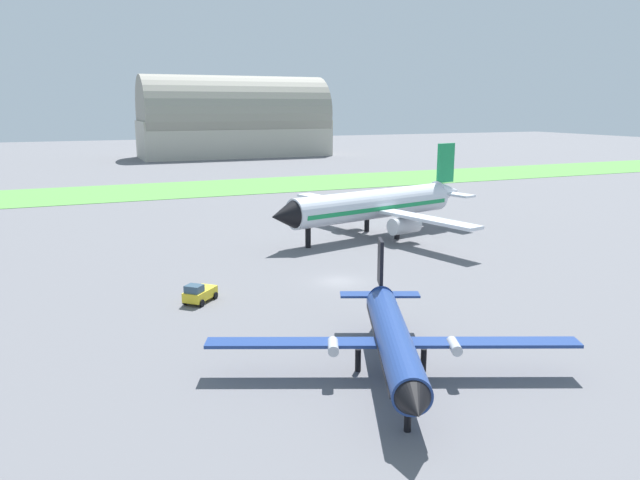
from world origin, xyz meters
name	(u,v)px	position (x,y,z in m)	size (l,w,h in m)	color
ground_plane	(339,281)	(0.00, 0.00, 0.00)	(600.00, 600.00, 0.00)	slate
grass_taxiway_strip	(189,189)	(0.00, 80.60, 0.04)	(360.00, 28.00, 0.08)	#549342
airplane_foreground_turboprop	(393,337)	(-6.38, -22.61, 2.84)	(24.45, 21.21, 7.75)	navy
airplane_midfield_jet	(376,205)	(14.63, 18.98, 4.61)	(35.31, 35.74, 12.80)	silver
pushback_tug_midfield	(199,293)	(-15.30, -1.26, 0.91)	(3.78, 3.85, 1.95)	yellow
hangar_distant	(235,121)	(34.35, 166.11, 12.89)	(68.71, 27.04, 29.26)	#B2AD9E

